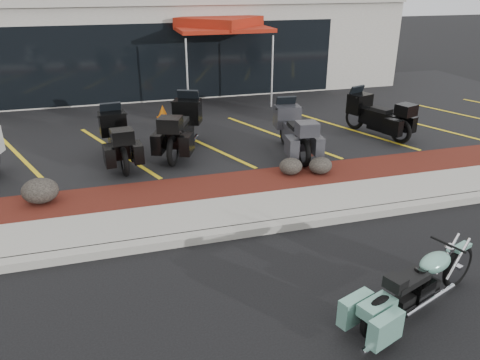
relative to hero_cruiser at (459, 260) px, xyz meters
name	(u,v)px	position (x,y,z in m)	size (l,w,h in m)	color
ground	(272,260)	(-2.34, 1.41, -0.45)	(90.00, 90.00, 0.00)	black
curb	(255,229)	(-2.34, 2.31, -0.37)	(24.00, 0.25, 0.15)	gray
sidewalk	(244,212)	(-2.34, 3.01, -0.37)	(24.00, 1.20, 0.15)	gray
mulch_bed	(228,187)	(-2.34, 4.21, -0.37)	(24.00, 1.20, 0.16)	#3E100E
upper_lot	(184,120)	(-2.34, 9.61, -0.37)	(26.00, 9.60, 0.15)	black
dealership_building	(156,35)	(-2.34, 15.88, 1.56)	(18.00, 8.16, 4.00)	#9C998D
boulder_left	(40,191)	(-6.06, 4.35, -0.04)	(0.70, 0.58, 0.49)	black
boulder_mid	(291,166)	(-0.86, 4.33, -0.10)	(0.53, 0.44, 0.37)	black
boulder_right	(320,165)	(-0.21, 4.19, -0.10)	(0.53, 0.44, 0.38)	black
hero_cruiser	(459,260)	(0.00, 0.00, 0.00)	(2.54, 0.64, 0.89)	#659E8C
touring_black_front	(113,128)	(-4.56, 6.89, 0.35)	(2.21, 0.84, 1.29)	black
touring_black_mid	(189,116)	(-2.60, 7.21, 0.41)	(2.42, 0.92, 1.41)	black
touring_grey	(285,121)	(-0.24, 6.30, 0.35)	(2.22, 0.85, 1.29)	#303035
touring_black_rear	(356,108)	(2.19, 7.03, 0.33)	(2.17, 0.83, 1.26)	black
traffic_cone	(163,112)	(-2.99, 9.72, -0.09)	(0.35, 0.35, 0.41)	#CA5B06
popup_canopy	(219,25)	(-0.67, 11.53, 2.28)	(3.99, 3.99, 2.84)	silver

